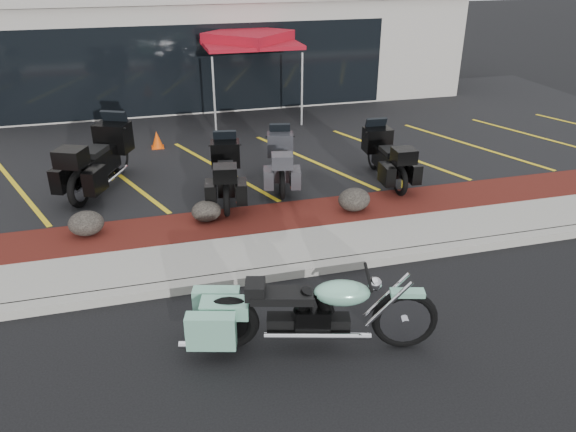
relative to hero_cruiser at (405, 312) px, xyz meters
name	(u,v)px	position (x,y,z in m)	size (l,w,h in m)	color
ground	(281,310)	(-1.36, 1.23, -0.57)	(90.00, 90.00, 0.00)	black
curb	(267,275)	(-1.36, 2.13, -0.50)	(24.00, 0.25, 0.15)	gray
sidewalk	(258,254)	(-1.36, 2.83, -0.50)	(24.00, 1.20, 0.15)	gray
mulch_bed	(244,224)	(-1.36, 4.03, -0.49)	(24.00, 1.20, 0.16)	#3B0D0D
upper_lot	(206,139)	(-1.36, 9.43, -0.50)	(26.00, 9.60, 0.15)	black
dealership_building	(179,34)	(-1.36, 15.70, 1.43)	(18.00, 8.16, 4.00)	#A9A399
boulder_left	(86,223)	(-4.19, 4.19, -0.19)	(0.63, 0.52, 0.44)	black
boulder_mid	(206,211)	(-2.04, 4.19, -0.21)	(0.56, 0.47, 0.40)	black
boulder_right	(354,200)	(0.81, 3.90, -0.19)	(0.64, 0.53, 0.45)	black
hero_cruiser	(405,312)	(0.00, 0.00, 0.00)	(3.25, 0.82, 1.14)	#7DC3A3
touring_black_front	(117,143)	(-3.60, 7.16, 0.31)	(2.52, 0.96, 1.47)	black
touring_black_mid	(226,158)	(-1.38, 5.86, 0.19)	(2.12, 0.81, 1.23)	black
touring_grey	(280,148)	(-0.08, 6.25, 0.16)	(2.01, 0.77, 1.17)	#333338
touring_black_rear	(375,144)	(2.07, 5.91, 0.19)	(2.11, 0.81, 1.23)	black
traffic_cone	(157,139)	(-2.69, 8.80, -0.21)	(0.30, 0.30, 0.43)	#E64907
popup_canopy	(249,40)	(0.22, 11.04, 1.84)	(3.34, 3.34, 2.49)	silver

